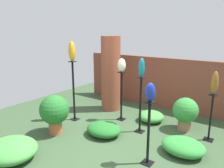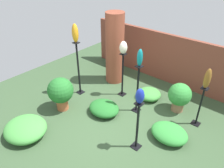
{
  "view_description": "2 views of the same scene",
  "coord_description": "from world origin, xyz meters",
  "px_view_note": "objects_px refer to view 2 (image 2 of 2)",
  "views": [
    {
      "loc": [
        2.44,
        -3.43,
        2.33
      ],
      "look_at": [
        -0.26,
        0.32,
        1.2
      ],
      "focal_mm": 35.0,
      "sensor_mm": 36.0,
      "label": 1
    },
    {
      "loc": [
        2.7,
        -3.1,
        3.65
      ],
      "look_at": [
        -0.11,
        0.17,
        1.01
      ],
      "focal_mm": 35.0,
      "sensor_mm": 36.0,
      "label": 2
    }
  ],
  "objects_px": {
    "brick_pillar": "(115,49)",
    "art_vase_teal": "(140,58)",
    "pedestal_teal": "(137,91)",
    "art_vase_bronze": "(207,79)",
    "pedestal_cobalt": "(137,128)",
    "potted_plant_mid_left": "(61,91)",
    "pedestal_ivory": "(123,77)",
    "pedestal_bronze": "(200,108)",
    "pedestal_amber": "(79,71)",
    "art_vase_cobalt": "(140,96)",
    "potted_plant_mid_right": "(180,96)",
    "art_vase_amber": "(75,33)",
    "art_vase_ivory": "(123,48)"
  },
  "relations": [
    {
      "from": "pedestal_cobalt",
      "to": "pedestal_ivory",
      "type": "xyz_separation_m",
      "value": [
        -1.49,
        1.4,
        0.06
      ]
    },
    {
      "from": "pedestal_ivory",
      "to": "potted_plant_mid_left",
      "type": "bearing_deg",
      "value": -116.64
    },
    {
      "from": "pedestal_amber",
      "to": "art_vase_cobalt",
      "type": "height_order",
      "value": "pedestal_amber"
    },
    {
      "from": "art_vase_cobalt",
      "to": "art_vase_teal",
      "type": "distance_m",
      "value": 1.29
    },
    {
      "from": "pedestal_cobalt",
      "to": "pedestal_ivory",
      "type": "bearing_deg",
      "value": 136.79
    },
    {
      "from": "pedestal_cobalt",
      "to": "art_vase_bronze",
      "type": "bearing_deg",
      "value": 66.05
    },
    {
      "from": "pedestal_bronze",
      "to": "pedestal_cobalt",
      "type": "relative_size",
      "value": 0.89
    },
    {
      "from": "pedestal_cobalt",
      "to": "pedestal_amber",
      "type": "xyz_separation_m",
      "value": [
        -2.5,
        0.66,
        0.2
      ]
    },
    {
      "from": "brick_pillar",
      "to": "art_vase_teal",
      "type": "relative_size",
      "value": 5.08
    },
    {
      "from": "pedestal_ivory",
      "to": "potted_plant_mid_right",
      "type": "bearing_deg",
      "value": 13.07
    },
    {
      "from": "pedestal_teal",
      "to": "pedestal_amber",
      "type": "relative_size",
      "value": 0.84
    },
    {
      "from": "art_vase_ivory",
      "to": "potted_plant_mid_right",
      "type": "relative_size",
      "value": 0.44
    },
    {
      "from": "brick_pillar",
      "to": "art_vase_teal",
      "type": "height_order",
      "value": "brick_pillar"
    },
    {
      "from": "pedestal_ivory",
      "to": "pedestal_teal",
      "type": "relative_size",
      "value": 0.99
    },
    {
      "from": "art_vase_bronze",
      "to": "art_vase_ivory",
      "type": "distance_m",
      "value": 2.2
    },
    {
      "from": "pedestal_bronze",
      "to": "pedestal_cobalt",
      "type": "height_order",
      "value": "pedestal_cobalt"
    },
    {
      "from": "art_vase_ivory",
      "to": "art_vase_bronze",
      "type": "bearing_deg",
      "value": 4.37
    },
    {
      "from": "brick_pillar",
      "to": "art_vase_ivory",
      "type": "bearing_deg",
      "value": -35.33
    },
    {
      "from": "brick_pillar",
      "to": "art_vase_cobalt",
      "type": "distance_m",
      "value": 2.92
    },
    {
      "from": "pedestal_bronze",
      "to": "art_vase_bronze",
      "type": "relative_size",
      "value": 2.14
    },
    {
      "from": "art_vase_bronze",
      "to": "pedestal_bronze",
      "type": "bearing_deg",
      "value": 0.0
    },
    {
      "from": "brick_pillar",
      "to": "art_vase_amber",
      "type": "distance_m",
      "value": 1.47
    },
    {
      "from": "pedestal_cobalt",
      "to": "potted_plant_mid_left",
      "type": "xyz_separation_m",
      "value": [
        -2.28,
        -0.18,
        0.01
      ]
    },
    {
      "from": "pedestal_teal",
      "to": "pedestal_ivory",
      "type": "bearing_deg",
      "value": 154.91
    },
    {
      "from": "pedestal_cobalt",
      "to": "pedestal_ivory",
      "type": "relative_size",
      "value": 0.9
    },
    {
      "from": "potted_plant_mid_left",
      "to": "art_vase_cobalt",
      "type": "bearing_deg",
      "value": 4.46
    },
    {
      "from": "brick_pillar",
      "to": "art_vase_ivory",
      "type": "height_order",
      "value": "brick_pillar"
    },
    {
      "from": "brick_pillar",
      "to": "art_vase_cobalt",
      "type": "relative_size",
      "value": 6.71
    },
    {
      "from": "pedestal_bronze",
      "to": "art_vase_bronze",
      "type": "distance_m",
      "value": 0.81
    },
    {
      "from": "pedestal_ivory",
      "to": "art_vase_amber",
      "type": "height_order",
      "value": "art_vase_amber"
    },
    {
      "from": "art_vase_cobalt",
      "to": "art_vase_ivory",
      "type": "bearing_deg",
      "value": 136.79
    },
    {
      "from": "art_vase_ivory",
      "to": "brick_pillar",
      "type": "bearing_deg",
      "value": 144.67
    },
    {
      "from": "pedestal_teal",
      "to": "art_vase_bronze",
      "type": "height_order",
      "value": "art_vase_bronze"
    },
    {
      "from": "art_vase_bronze",
      "to": "art_vase_amber",
      "type": "bearing_deg",
      "value": -164.24
    },
    {
      "from": "pedestal_amber",
      "to": "art_vase_teal",
      "type": "distance_m",
      "value": 1.98
    },
    {
      "from": "art_vase_teal",
      "to": "art_vase_amber",
      "type": "height_order",
      "value": "art_vase_amber"
    },
    {
      "from": "pedestal_ivory",
      "to": "art_vase_ivory",
      "type": "distance_m",
      "value": 0.88
    },
    {
      "from": "art_vase_ivory",
      "to": "art_vase_teal",
      "type": "bearing_deg",
      "value": -25.09
    },
    {
      "from": "pedestal_bronze",
      "to": "pedestal_ivory",
      "type": "distance_m",
      "value": 2.19
    },
    {
      "from": "pedestal_bronze",
      "to": "pedestal_ivory",
      "type": "height_order",
      "value": "pedestal_ivory"
    },
    {
      "from": "pedestal_cobalt",
      "to": "potted_plant_mid_left",
      "type": "distance_m",
      "value": 2.28
    },
    {
      "from": "art_vase_teal",
      "to": "pedestal_ivory",
      "type": "bearing_deg",
      "value": 154.91
    },
    {
      "from": "art_vase_teal",
      "to": "pedestal_teal",
      "type": "bearing_deg",
      "value": -104.04
    },
    {
      "from": "art_vase_teal",
      "to": "brick_pillar",
      "type": "bearing_deg",
      "value": 149.67
    },
    {
      "from": "pedestal_ivory",
      "to": "art_vase_bronze",
      "type": "xyz_separation_m",
      "value": [
        2.18,
        0.17,
        0.69
      ]
    },
    {
      "from": "pedestal_bronze",
      "to": "art_vase_amber",
      "type": "bearing_deg",
      "value": -164.24
    },
    {
      "from": "pedestal_cobalt",
      "to": "potted_plant_mid_left",
      "type": "bearing_deg",
      "value": -175.54
    },
    {
      "from": "art_vase_bronze",
      "to": "potted_plant_mid_left",
      "type": "distance_m",
      "value": 3.52
    },
    {
      "from": "pedestal_cobalt",
      "to": "pedestal_teal",
      "type": "height_order",
      "value": "pedestal_teal"
    },
    {
      "from": "pedestal_amber",
      "to": "art_vase_bronze",
      "type": "distance_m",
      "value": 3.36
    }
  ]
}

